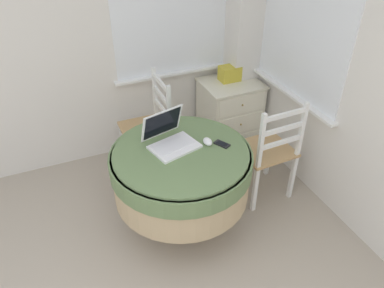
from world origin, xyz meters
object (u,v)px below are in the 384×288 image
Objects in this scene: storage_box at (230,73)px; dining_chair_near_right_window at (268,152)px; laptop at (170,138)px; cell_phone at (222,144)px; dining_chair_near_back_window at (149,128)px; computer_mouse at (208,142)px; round_dining_table at (181,170)px; corner_cabinet at (229,112)px.

dining_chair_near_right_window is at bearing -97.44° from storage_box.
laptop is 3.10× the size of cell_phone.
storage_box is at bearing 12.78° from dining_chair_near_back_window.
dining_chair_near_back_window is (0.05, 0.71, -0.34)m from laptop.
laptop is 0.41× the size of dining_chair_near_back_window.
laptop reaches higher than cell_phone.
laptop is 0.79m from dining_chair_near_back_window.
computer_mouse is 0.68m from dining_chair_near_right_window.
dining_chair_near_right_window is 4.75× the size of storage_box.
laptop reaches higher than computer_mouse.
dining_chair_near_back_window reaches higher than round_dining_table.
dining_chair_near_right_window is 1.00m from storage_box.
dining_chair_near_right_window is at bearing 5.11° from round_dining_table.
dining_chair_near_right_window reaches higher than corner_cabinet.
storage_box is (0.97, 0.92, -0.05)m from laptop.
computer_mouse is at bearing -126.67° from corner_cabinet.
round_dining_table is 5.11× the size of storage_box.
computer_mouse is 0.89m from dining_chair_near_back_window.
dining_chair_near_back_window is at bearing 85.97° from laptop.
computer_mouse reaches higher than cell_phone.
round_dining_table is 1.51× the size of corner_cabinet.
dining_chair_near_back_window is 4.75× the size of storage_box.
dining_chair_near_right_window reaches higher than cell_phone.
round_dining_table is at bearing 172.13° from cell_phone.
laptop is at bearing 109.93° from round_dining_table.
cell_phone is at bearing -7.87° from round_dining_table.
round_dining_table is 1.36m from corner_cabinet.
computer_mouse is at bearing -173.47° from dining_chair_near_right_window.
computer_mouse is 0.13× the size of corner_cabinet.
cell_phone is (0.30, -0.04, 0.18)m from round_dining_table.
dining_chair_near_right_window is at bearing 6.53° from computer_mouse.
cell_phone is 0.13× the size of dining_chair_near_right_window.
corner_cabinet is (0.96, 0.86, -0.47)m from laptop.
laptop reaches higher than dining_chair_near_back_window.
round_dining_table is 0.25m from laptop.
corner_cabinet is at bearing 58.30° from cell_phone.
laptop reaches higher than dining_chair_near_right_window.
cell_phone is at bearing -71.14° from dining_chair_near_back_window.
storage_box is (0.12, 0.95, 0.29)m from dining_chair_near_right_window.
laptop is 0.58× the size of corner_cabinet.
dining_chair_near_right_window is at bearing -97.46° from corner_cabinet.
computer_mouse is 0.71× the size of cell_phone.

